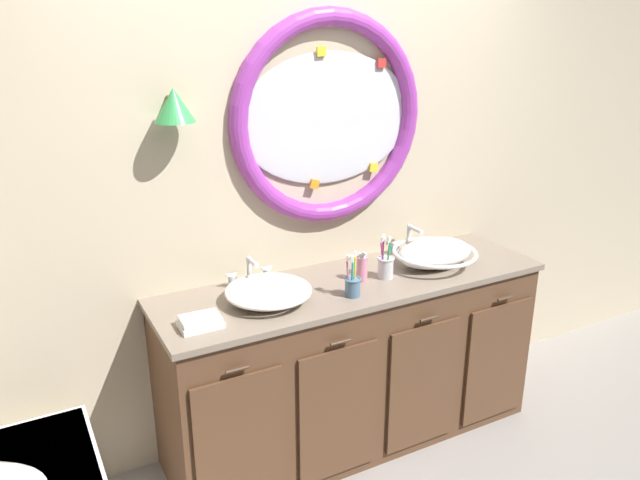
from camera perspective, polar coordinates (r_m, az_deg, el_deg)
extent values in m
plane|color=gray|center=(3.30, 3.59, -20.32)|extent=(14.00, 14.00, 0.00)
cube|color=beige|center=(3.15, -1.52, 4.62)|extent=(6.40, 0.08, 2.60)
ellipsoid|color=silver|center=(3.08, 0.81, 10.90)|extent=(0.93, 0.02, 0.63)
torus|color=purple|center=(3.08, 0.85, 10.89)|extent=(1.02, 0.09, 1.02)
cube|color=purple|center=(3.32, 8.15, 11.38)|extent=(0.05, 0.01, 0.05)
cube|color=red|center=(3.19, 5.59, 15.65)|extent=(0.04, 0.01, 0.04)
cube|color=yellow|center=(3.01, 0.11, 16.71)|extent=(0.05, 0.01, 0.05)
cube|color=purple|center=(2.87, -6.76, 12.64)|extent=(0.05, 0.01, 0.05)
cube|color=silver|center=(2.91, -6.68, 7.93)|extent=(0.05, 0.01, 0.05)
cube|color=orange|center=(3.09, -0.49, 5.07)|extent=(0.05, 0.01, 0.05)
cube|color=yellow|center=(3.25, 4.88, 6.56)|extent=(0.05, 0.01, 0.05)
cylinder|color=#4C3823|center=(2.75, -13.39, 12.34)|extent=(0.02, 0.09, 0.02)
cone|color=green|center=(2.70, -13.07, 11.81)|extent=(0.17, 0.17, 0.14)
cube|color=brown|center=(3.29, 2.91, -11.13)|extent=(1.92, 0.55, 0.87)
cube|color=gray|center=(3.08, 3.06, -3.90)|extent=(1.96, 0.58, 0.03)
cube|color=gray|center=(3.32, 0.70, -3.48)|extent=(1.92, 0.02, 0.11)
cube|color=brown|center=(2.84, -7.22, -17.93)|extent=(0.40, 0.02, 0.66)
cylinder|color=#422D1E|center=(2.62, -7.48, -11.56)|extent=(0.10, 0.01, 0.01)
cube|color=brown|center=(3.00, 1.67, -15.41)|extent=(0.40, 0.02, 0.66)
cylinder|color=#422D1E|center=(2.79, 1.87, -9.23)|extent=(0.10, 0.01, 0.01)
cube|color=brown|center=(3.23, 9.30, -12.91)|extent=(0.40, 0.02, 0.66)
cylinder|color=#422D1E|center=(3.04, 9.83, -7.04)|extent=(0.10, 0.01, 0.01)
cube|color=brown|center=(3.51, 15.70, -10.60)|extent=(0.40, 0.02, 0.66)
cylinder|color=#422D1E|center=(3.33, 16.43, -5.09)|extent=(0.10, 0.01, 0.01)
ellipsoid|color=white|center=(2.83, -4.69, -4.65)|extent=(0.37, 0.32, 0.10)
torus|color=white|center=(2.83, -4.69, -4.61)|extent=(0.39, 0.39, 0.02)
cylinder|color=silver|center=(2.83, -4.69, -4.61)|extent=(0.03, 0.03, 0.01)
ellipsoid|color=white|center=(3.27, 10.33, -1.15)|extent=(0.42, 0.27, 0.14)
torus|color=white|center=(3.27, 10.33, -1.10)|extent=(0.44, 0.44, 0.02)
cylinder|color=silver|center=(3.27, 10.33, -1.10)|extent=(0.03, 0.03, 0.01)
cylinder|color=silver|center=(3.04, -6.38, -3.77)|extent=(0.05, 0.05, 0.02)
cylinder|color=silver|center=(3.02, -6.43, -2.65)|extent=(0.02, 0.02, 0.11)
sphere|color=silver|center=(3.00, -6.47, -1.68)|extent=(0.03, 0.03, 0.03)
cylinder|color=silver|center=(2.95, -6.11, -2.00)|extent=(0.02, 0.10, 0.02)
cylinder|color=silver|center=(3.01, -7.98, -3.73)|extent=(0.04, 0.04, 0.06)
cylinder|color=silver|center=(3.07, -4.84, -3.13)|extent=(0.04, 0.04, 0.06)
cube|color=silver|center=(2.99, -8.01, -3.13)|extent=(0.05, 0.01, 0.01)
cube|color=silver|center=(3.05, -4.86, -2.54)|extent=(0.05, 0.01, 0.01)
cylinder|color=silver|center=(3.46, 7.97, -0.88)|extent=(0.05, 0.05, 0.02)
cylinder|color=silver|center=(3.44, 8.02, 0.25)|extent=(0.02, 0.02, 0.12)
sphere|color=silver|center=(3.42, 8.07, 1.23)|extent=(0.03, 0.03, 0.03)
cylinder|color=silver|center=(3.37, 8.62, 0.97)|extent=(0.02, 0.11, 0.02)
cylinder|color=silver|center=(3.41, 6.90, -0.79)|extent=(0.04, 0.04, 0.06)
cylinder|color=silver|center=(3.50, 9.04, -0.35)|extent=(0.04, 0.04, 0.06)
cube|color=silver|center=(3.40, 6.92, -0.25)|extent=(0.05, 0.01, 0.01)
cube|color=silver|center=(3.49, 9.07, 0.17)|extent=(0.05, 0.01, 0.01)
cylinder|color=slate|center=(2.89, 2.97, -4.32)|extent=(0.07, 0.07, 0.08)
torus|color=slate|center=(2.87, 2.98, -3.56)|extent=(0.08, 0.08, 0.01)
cylinder|color=yellow|center=(2.87, 3.14, -3.16)|extent=(0.02, 0.03, 0.18)
cube|color=white|center=(2.83, 3.18, -1.26)|extent=(0.02, 0.02, 0.02)
cylinder|color=pink|center=(2.87, 2.62, -3.31)|extent=(0.03, 0.02, 0.16)
cube|color=white|center=(2.84, 2.65, -1.58)|extent=(0.02, 0.02, 0.02)
cylinder|color=#19ADB2|center=(2.86, 2.92, -3.44)|extent=(0.02, 0.04, 0.17)
cube|color=white|center=(2.82, 2.95, -1.68)|extent=(0.02, 0.02, 0.03)
cylinder|color=silver|center=(3.09, 5.95, -2.54)|extent=(0.08, 0.08, 0.10)
torus|color=silver|center=(3.07, 5.98, -1.67)|extent=(0.08, 0.08, 0.01)
cylinder|color=#19ADB2|center=(3.08, 6.14, -1.81)|extent=(0.03, 0.03, 0.16)
cube|color=white|center=(3.05, 6.20, -0.23)|extent=(0.02, 0.02, 0.03)
cylinder|color=#E0383D|center=(3.09, 5.71, -1.50)|extent=(0.03, 0.04, 0.18)
cube|color=white|center=(3.05, 5.77, 0.32)|extent=(0.02, 0.02, 0.03)
cylinder|color=purple|center=(3.06, 5.68, -1.72)|extent=(0.04, 0.02, 0.18)
cube|color=white|center=(3.03, 5.75, 0.07)|extent=(0.02, 0.02, 0.02)
cylinder|color=green|center=(3.05, 6.17, -1.74)|extent=(0.02, 0.04, 0.19)
cube|color=white|center=(3.02, 6.25, 0.09)|extent=(0.02, 0.02, 0.02)
cylinder|color=pink|center=(3.05, 3.82, -2.61)|extent=(0.05, 0.05, 0.12)
cylinder|color=silver|center=(3.02, 3.85, -1.37)|extent=(0.03, 0.03, 0.02)
cylinder|color=silver|center=(3.00, 4.03, -1.23)|extent=(0.01, 0.04, 0.01)
cube|color=white|center=(2.67, -10.75, -7.51)|extent=(0.18, 0.12, 0.02)
cube|color=white|center=(2.66, -10.78, -7.05)|extent=(0.17, 0.12, 0.02)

